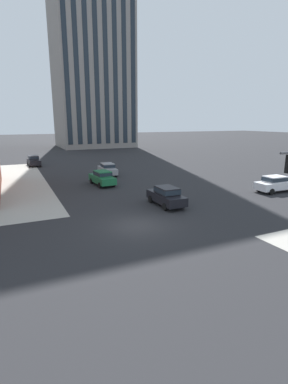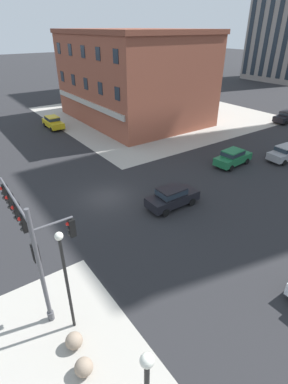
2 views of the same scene
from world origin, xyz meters
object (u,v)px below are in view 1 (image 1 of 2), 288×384
car_main_southbound_near (34,160)px  car_cross_eastbound (166,195)px  car_cross_westbound (275,183)px  car_main_northbound_far (102,177)px  car_main_southbound_far (108,169)px

car_main_southbound_near → car_cross_eastbound: (8.56, -29.66, 0.00)m
car_cross_eastbound → car_cross_westbound: 12.79m
car_main_northbound_far → car_cross_eastbound: (2.63, -10.45, 0.00)m
car_main_northbound_far → car_main_southbound_near: (-5.93, 19.21, 0.00)m
car_main_southbound_near → car_cross_westbound: 36.78m
car_cross_westbound → car_cross_eastbound: bearing=178.7°
car_main_southbound_far → car_cross_eastbound: size_ratio=1.02×
car_main_northbound_far → car_main_southbound_far: bearing=66.6°
car_main_southbound_near → car_cross_eastbound: size_ratio=1.01×
car_main_southbound_far → car_cross_westbound: (12.95, -16.45, 0.00)m
car_cross_westbound → car_main_southbound_near: bearing=125.5°
car_main_northbound_far → car_cross_westbound: (15.42, -10.74, 0.00)m
car_main_northbound_far → car_cross_eastbound: 10.77m
car_main_northbound_far → car_main_southbound_near: same height
car_cross_eastbound → car_main_southbound_near: bearing=106.1°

